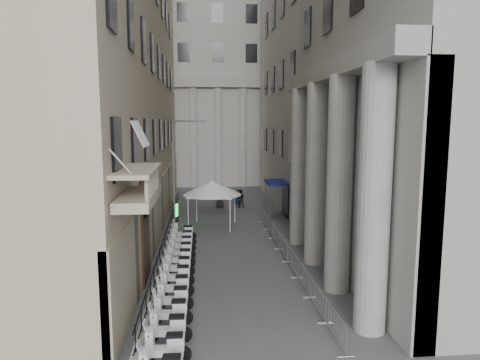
# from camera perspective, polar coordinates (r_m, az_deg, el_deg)

# --- Properties ---
(far_building) EXTENTS (22.00, 10.00, 30.00)m
(far_building) POSITION_cam_1_polar(r_m,az_deg,el_deg) (57.43, -3.17, 14.82)
(far_building) COLOR #B0ADA6
(far_building) RESTS_ON ground
(iron_fence) EXTENTS (0.30, 28.00, 1.40)m
(iron_fence) POSITION_cam_1_polar(r_m,az_deg,el_deg) (28.19, -9.62, -8.68)
(iron_fence) COLOR black
(iron_fence) RESTS_ON ground
(blue_awning) EXTENTS (1.60, 3.00, 3.00)m
(blue_awning) POSITION_cam_1_polar(r_m,az_deg,el_deg) (36.38, 4.81, -4.85)
(blue_awning) COLOR navy
(blue_awning) RESTS_ON ground
(flag) EXTENTS (1.00, 1.40, 8.20)m
(flag) POSITION_cam_1_polar(r_m,az_deg,el_deg) (16.17, -12.25, -21.78)
(flag) COLOR #9E0C11
(flag) RESTS_ON ground
(scooter_2) EXTENTS (1.42, 0.61, 1.50)m
(scooter_2) POSITION_cam_1_polar(r_m,az_deg,el_deg) (16.78, -9.46, -20.54)
(scooter_2) COLOR silver
(scooter_2) RESTS_ON ground
(scooter_3) EXTENTS (1.42, 0.61, 1.50)m
(scooter_3) POSITION_cam_1_polar(r_m,az_deg,el_deg) (17.98, -9.13, -18.50)
(scooter_3) COLOR silver
(scooter_3) RESTS_ON ground
(scooter_4) EXTENTS (1.42, 0.61, 1.50)m
(scooter_4) POSITION_cam_1_polar(r_m,az_deg,el_deg) (19.20, -8.84, -16.72)
(scooter_4) COLOR silver
(scooter_4) RESTS_ON ground
(scooter_5) EXTENTS (1.42, 0.61, 1.50)m
(scooter_5) POSITION_cam_1_polar(r_m,az_deg,el_deg) (20.43, -8.60, -15.15)
(scooter_5) COLOR silver
(scooter_5) RESTS_ON ground
(scooter_6) EXTENTS (1.42, 0.61, 1.50)m
(scooter_6) POSITION_cam_1_polar(r_m,az_deg,el_deg) (21.68, -8.38, -13.77)
(scooter_6) COLOR silver
(scooter_6) RESTS_ON ground
(scooter_7) EXTENTS (1.42, 0.61, 1.50)m
(scooter_7) POSITION_cam_1_polar(r_m,az_deg,el_deg) (22.95, -8.19, -12.53)
(scooter_7) COLOR silver
(scooter_7) RESTS_ON ground
(scooter_8) EXTENTS (1.42, 0.61, 1.50)m
(scooter_8) POSITION_cam_1_polar(r_m,az_deg,el_deg) (24.22, -8.02, -11.42)
(scooter_8) COLOR silver
(scooter_8) RESTS_ON ground
(scooter_9) EXTENTS (1.42, 0.61, 1.50)m
(scooter_9) POSITION_cam_1_polar(r_m,az_deg,el_deg) (25.50, -7.87, -10.43)
(scooter_9) COLOR silver
(scooter_9) RESTS_ON ground
(scooter_10) EXTENTS (1.42, 0.61, 1.50)m
(scooter_10) POSITION_cam_1_polar(r_m,az_deg,el_deg) (26.78, -7.74, -9.53)
(scooter_10) COLOR silver
(scooter_10) RESTS_ON ground
(scooter_11) EXTENTS (1.42, 0.61, 1.50)m
(scooter_11) POSITION_cam_1_polar(r_m,az_deg,el_deg) (28.08, -7.62, -8.71)
(scooter_11) COLOR silver
(scooter_11) RESTS_ON ground
(scooter_12) EXTENTS (1.42, 0.61, 1.50)m
(scooter_12) POSITION_cam_1_polar(r_m,az_deg,el_deg) (29.38, -7.51, -7.96)
(scooter_12) COLOR silver
(scooter_12) RESTS_ON ground
(barrier_0) EXTENTS (0.60, 2.40, 1.10)m
(barrier_0) POSITION_cam_1_polar(r_m,az_deg,el_deg) (17.09, 12.54, -20.07)
(barrier_0) COLOR #A0A3A8
(barrier_0) RESTS_ON ground
(barrier_1) EXTENTS (0.60, 2.40, 1.10)m
(barrier_1) POSITION_cam_1_polar(r_m,az_deg,el_deg) (19.24, 10.19, -16.70)
(barrier_1) COLOR #A0A3A8
(barrier_1) RESTS_ON ground
(barrier_2) EXTENTS (0.60, 2.40, 1.10)m
(barrier_2) POSITION_cam_1_polar(r_m,az_deg,el_deg) (21.46, 8.38, -14.00)
(barrier_2) COLOR #A0A3A8
(barrier_2) RESTS_ON ground
(barrier_3) EXTENTS (0.60, 2.40, 1.10)m
(barrier_3) POSITION_cam_1_polar(r_m,az_deg,el_deg) (23.74, 6.94, -11.80)
(barrier_3) COLOR #A0A3A8
(barrier_3) RESTS_ON ground
(barrier_4) EXTENTS (0.60, 2.40, 1.10)m
(barrier_4) POSITION_cam_1_polar(r_m,az_deg,el_deg) (26.06, 5.78, -9.99)
(barrier_4) COLOR #A0A3A8
(barrier_4) RESTS_ON ground
(barrier_5) EXTENTS (0.60, 2.40, 1.10)m
(barrier_5) POSITION_cam_1_polar(r_m,az_deg,el_deg) (28.41, 4.82, -8.47)
(barrier_5) COLOR #A0A3A8
(barrier_5) RESTS_ON ground
(barrier_6) EXTENTS (0.60, 2.40, 1.10)m
(barrier_6) POSITION_cam_1_polar(r_m,az_deg,el_deg) (30.78, 4.01, -7.18)
(barrier_6) COLOR #A0A3A8
(barrier_6) RESTS_ON ground
(barrier_7) EXTENTS (0.60, 2.40, 1.10)m
(barrier_7) POSITION_cam_1_polar(r_m,az_deg,el_deg) (33.18, 3.32, -6.07)
(barrier_7) COLOR #A0A3A8
(barrier_7) RESTS_ON ground
(security_tent) EXTENTS (4.39, 4.39, 3.57)m
(security_tent) POSITION_cam_1_polar(r_m,az_deg,el_deg) (32.60, -4.19, -0.98)
(security_tent) COLOR silver
(security_tent) RESTS_ON ground
(street_lamp) EXTENTS (2.57, 0.84, 8.06)m
(street_lamp) POSITION_cam_1_polar(r_m,az_deg,el_deg) (32.72, -8.37, 2.19)
(street_lamp) COLOR gray
(street_lamp) RESTS_ON ground
(info_kiosk) EXTENTS (0.52, 0.88, 1.79)m
(info_kiosk) POSITION_cam_1_polar(r_m,az_deg,el_deg) (33.76, -8.69, -4.33)
(info_kiosk) COLOR black
(info_kiosk) RESTS_ON ground
(pedestrian_a) EXTENTS (0.66, 0.48, 1.70)m
(pedestrian_a) POSITION_cam_1_polar(r_m,az_deg,el_deg) (40.02, -0.34, -2.42)
(pedestrian_a) COLOR #0D1736
(pedestrian_a) RESTS_ON ground
(pedestrian_b) EXTENTS (0.86, 0.69, 1.68)m
(pedestrian_b) POSITION_cam_1_polar(r_m,az_deg,el_deg) (39.88, 0.05, -2.47)
(pedestrian_b) COLOR black
(pedestrian_b) RESTS_ON ground
(pedestrian_c) EXTENTS (1.00, 0.66, 2.03)m
(pedestrian_c) POSITION_cam_1_polar(r_m,az_deg,el_deg) (39.65, -2.69, -2.29)
(pedestrian_c) COLOR black
(pedestrian_c) RESTS_ON ground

